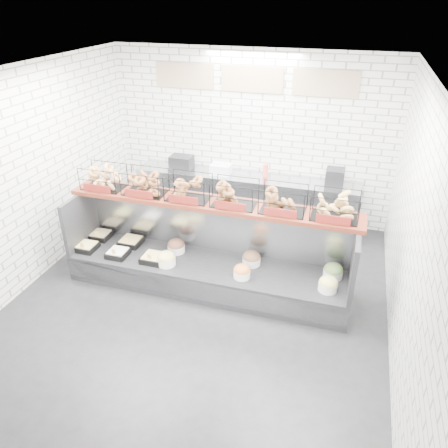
% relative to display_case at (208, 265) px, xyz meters
% --- Properties ---
extents(ground, '(5.50, 5.50, 0.00)m').
position_rel_display_case_xyz_m(ground, '(0.00, -0.34, -0.33)').
color(ground, black).
rests_on(ground, ground).
extents(room_shell, '(5.02, 5.51, 3.01)m').
position_rel_display_case_xyz_m(room_shell, '(0.00, 0.26, 1.73)').
color(room_shell, white).
rests_on(room_shell, ground).
extents(display_case, '(4.00, 0.90, 1.20)m').
position_rel_display_case_xyz_m(display_case, '(0.00, 0.00, 0.00)').
color(display_case, black).
rests_on(display_case, ground).
extents(bagel_shelf, '(4.10, 0.50, 0.40)m').
position_rel_display_case_xyz_m(bagel_shelf, '(0.00, 0.17, 1.07)').
color(bagel_shelf, '#48180F').
rests_on(bagel_shelf, display_case).
extents(prep_counter, '(4.00, 0.60, 1.20)m').
position_rel_display_case_xyz_m(prep_counter, '(0.00, 2.09, 0.14)').
color(prep_counter, '#93969B').
rests_on(prep_counter, ground).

